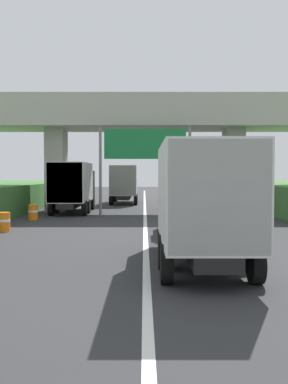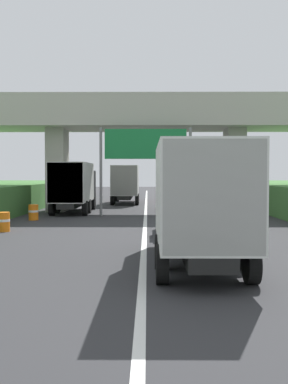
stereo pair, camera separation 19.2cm
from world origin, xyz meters
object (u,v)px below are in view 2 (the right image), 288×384
(truck_black, at_px, (74,185))
(car_white, at_px, (181,214))
(truck_silver, at_px, (196,199))
(construction_barrel_4, at_px, (33,212))
(overhead_highway_sign, at_px, (146,150))
(truck_red, at_px, (126,182))
(construction_barrel_3, at_px, (4,222))

(truck_black, bearing_deg, car_white, -58.85)
(truck_black, relative_size, truck_silver, 1.00)
(truck_black, height_order, construction_barrel_4, truck_black)
(overhead_highway_sign, xyz_separation_m, truck_black, (-4.96, 2.40, -2.26))
(overhead_highway_sign, height_order, truck_black, overhead_highway_sign)
(overhead_highway_sign, height_order, truck_red, overhead_highway_sign)
(truck_silver, xyz_separation_m, construction_barrel_3, (-8.08, 7.43, -1.47))
(truck_black, relative_size, construction_barrel_3, 8.11)
(car_white, height_order, construction_barrel_3, car_white)
(overhead_highway_sign, bearing_deg, truck_silver, -84.21)
(overhead_highway_sign, relative_size, truck_black, 0.81)
(overhead_highway_sign, xyz_separation_m, construction_barrel_4, (-6.48, -2.72, -3.74))
(truck_red, xyz_separation_m, truck_black, (-3.10, -9.83, 0.00))
(overhead_highway_sign, bearing_deg, truck_red, 98.66)
(truck_red, distance_m, truck_black, 10.30)
(construction_barrel_4, bearing_deg, overhead_highway_sign, 22.77)
(truck_silver, relative_size, car_white, 1.78)
(truck_red, height_order, truck_black, same)
(truck_red, xyz_separation_m, construction_barrel_4, (-4.62, -14.95, -1.47))
(overhead_highway_sign, height_order, construction_barrel_3, overhead_highway_sign)
(truck_black, xyz_separation_m, construction_barrel_3, (-1.57, -10.25, -1.47))
(car_white, xyz_separation_m, construction_barrel_4, (-8.10, 5.77, -0.40))
(truck_black, distance_m, construction_barrel_3, 10.48)
(truck_silver, height_order, construction_barrel_3, truck_silver)
(overhead_highway_sign, distance_m, truck_red, 12.57)
(truck_red, relative_size, car_white, 1.78)
(truck_silver, bearing_deg, construction_barrel_4, 122.58)
(truck_red, distance_m, truck_silver, 27.72)
(overhead_highway_sign, height_order, construction_barrel_4, overhead_highway_sign)
(truck_red, bearing_deg, truck_black, -107.51)
(truck_black, bearing_deg, construction_barrel_4, -106.52)
(truck_silver, bearing_deg, truck_black, 110.22)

